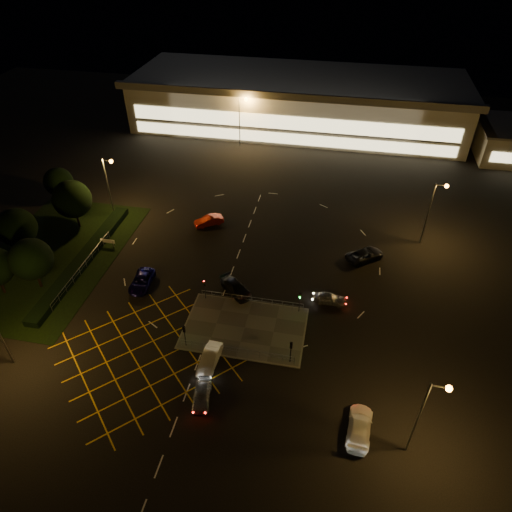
% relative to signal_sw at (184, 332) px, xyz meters
% --- Properties ---
extents(ground, '(180.00, 180.00, 0.00)m').
position_rel_signal_sw_xyz_m(ground, '(4.00, 5.99, -2.37)').
color(ground, black).
rests_on(ground, ground).
extents(pedestrian_island, '(14.00, 9.00, 0.12)m').
position_rel_signal_sw_xyz_m(pedestrian_island, '(6.00, 3.99, -2.31)').
color(pedestrian_island, '#4C4944').
rests_on(pedestrian_island, ground).
extents(grass_verge, '(18.00, 30.00, 0.08)m').
position_rel_signal_sw_xyz_m(grass_verge, '(-24.00, 11.99, -2.33)').
color(grass_verge, black).
rests_on(grass_verge, ground).
extents(hedge, '(2.00, 26.00, 1.00)m').
position_rel_signal_sw_xyz_m(hedge, '(-19.00, 11.99, -1.87)').
color(hedge, black).
rests_on(hedge, ground).
extents(supermarket, '(72.00, 26.50, 10.50)m').
position_rel_signal_sw_xyz_m(supermarket, '(4.00, 67.95, 2.95)').
color(supermarket, beige).
rests_on(supermarket, ground).
extents(streetlight_se, '(1.78, 0.56, 10.03)m').
position_rel_signal_sw_xyz_m(streetlight_se, '(24.44, -8.01, 4.20)').
color(streetlight_se, slate).
rests_on(streetlight_se, ground).
extents(streetlight_nw, '(1.78, 0.56, 10.03)m').
position_rel_signal_sw_xyz_m(streetlight_nw, '(-19.56, 23.99, 4.20)').
color(streetlight_nw, slate).
rests_on(streetlight_nw, ground).
extents(streetlight_ne, '(1.78, 0.56, 10.03)m').
position_rel_signal_sw_xyz_m(streetlight_ne, '(28.44, 25.99, 4.20)').
color(streetlight_ne, slate).
rests_on(streetlight_ne, ground).
extents(streetlight_far_left, '(1.78, 0.56, 10.03)m').
position_rel_signal_sw_xyz_m(streetlight_far_left, '(-5.56, 53.99, 4.20)').
color(streetlight_far_left, slate).
rests_on(streetlight_far_left, ground).
extents(streetlight_far_right, '(1.78, 0.56, 10.03)m').
position_rel_signal_sw_xyz_m(streetlight_far_right, '(34.44, 55.99, 4.20)').
color(streetlight_far_right, slate).
rests_on(streetlight_far_right, ground).
extents(signal_sw, '(0.28, 0.30, 3.15)m').
position_rel_signal_sw_xyz_m(signal_sw, '(0.00, 0.00, 0.00)').
color(signal_sw, black).
rests_on(signal_sw, pedestrian_island).
extents(signal_se, '(0.28, 0.30, 3.15)m').
position_rel_signal_sw_xyz_m(signal_se, '(12.00, 0.00, 0.00)').
color(signal_se, black).
rests_on(signal_se, pedestrian_island).
extents(signal_nw, '(0.28, 0.30, 3.15)m').
position_rel_signal_sw_xyz_m(signal_nw, '(0.00, 7.99, 0.00)').
color(signal_nw, black).
rests_on(signal_nw, pedestrian_island).
extents(signal_ne, '(0.28, 0.30, 3.15)m').
position_rel_signal_sw_xyz_m(signal_ne, '(12.00, 7.99, 0.00)').
color(signal_ne, black).
rests_on(signal_ne, pedestrian_island).
extents(tree_b, '(5.40, 5.40, 7.35)m').
position_rel_signal_sw_xyz_m(tree_b, '(-28.00, 11.99, 2.28)').
color(tree_b, black).
rests_on(tree_b, ground).
extents(tree_c, '(5.76, 5.76, 7.84)m').
position_rel_signal_sw_xyz_m(tree_c, '(-24.00, 19.99, 2.59)').
color(tree_c, black).
rests_on(tree_c, ground).
extents(tree_d, '(4.68, 4.68, 6.37)m').
position_rel_signal_sw_xyz_m(tree_d, '(-30.00, 25.99, 1.65)').
color(tree_d, black).
rests_on(tree_d, ground).
extents(tree_e, '(5.40, 5.40, 7.35)m').
position_rel_signal_sw_xyz_m(tree_e, '(-22.00, 5.99, 2.28)').
color(tree_e, black).
rests_on(tree_e, ground).
extents(car_near_silver, '(2.38, 4.48, 1.45)m').
position_rel_signal_sw_xyz_m(car_near_silver, '(3.82, -6.40, -1.64)').
color(car_near_silver, silver).
rests_on(car_near_silver, ground).
extents(car_queue_white, '(1.88, 4.78, 1.55)m').
position_rel_signal_sw_xyz_m(car_queue_white, '(3.37, -1.87, -1.59)').
color(car_queue_white, silver).
rests_on(car_queue_white, ground).
extents(car_left_blue, '(2.82, 5.43, 1.46)m').
position_rel_signal_sw_xyz_m(car_left_blue, '(-8.99, 8.88, -1.64)').
color(car_left_blue, '#0F0D4E').
rests_on(car_left_blue, ground).
extents(car_far_dkgrey, '(5.30, 5.05, 1.51)m').
position_rel_signal_sw_xyz_m(car_far_dkgrey, '(3.50, 10.01, -1.61)').
color(car_far_dkgrey, black).
rests_on(car_far_dkgrey, ground).
extents(car_right_silver, '(4.09, 1.71, 1.38)m').
position_rel_signal_sw_xyz_m(car_right_silver, '(15.56, 10.43, -1.68)').
color(car_right_silver, '#B5B6BC').
rests_on(car_right_silver, ground).
extents(car_circ_red, '(4.67, 3.91, 1.51)m').
position_rel_signal_sw_xyz_m(car_circ_red, '(-4.27, 24.46, -1.61)').
color(car_circ_red, maroon).
rests_on(car_circ_red, ground).
extents(car_east_grey, '(6.00, 5.48, 1.56)m').
position_rel_signal_sw_xyz_m(car_east_grey, '(19.84, 20.31, -1.59)').
color(car_east_grey, black).
rests_on(car_east_grey, ground).
extents(car_approach_white, '(2.69, 5.64, 1.59)m').
position_rel_signal_sw_xyz_m(car_approach_white, '(19.62, -6.98, -1.57)').
color(car_approach_white, silver).
rests_on(car_approach_white, ground).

